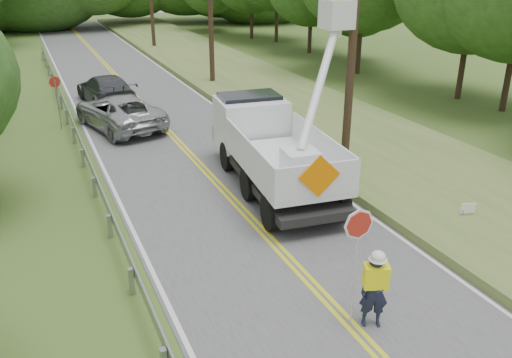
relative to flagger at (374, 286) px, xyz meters
name	(u,v)px	position (x,y,z in m)	size (l,w,h in m)	color
ground	(375,352)	(-0.42, -0.74, -1.01)	(140.00, 140.00, 0.00)	#425E26
road	(180,144)	(-0.42, 13.26, -1.00)	(7.20, 96.00, 0.03)	#4B4B4D
guardrail	(78,138)	(-4.44, 14.16, -0.46)	(0.18, 48.00, 0.77)	gray
utility_poles	(259,5)	(4.58, 16.27, 4.26)	(1.60, 43.30, 10.00)	black
tall_grass_verge	(325,122)	(6.68, 13.26, -0.86)	(7.00, 96.00, 0.30)	#4B6D2C
flagger	(374,286)	(0.00, 0.00, 0.00)	(1.10, 0.62, 2.78)	#191E33
bucket_truck	(269,134)	(1.55, 8.54, 0.63)	(4.74, 7.76, 7.26)	black
suv_silver	(119,111)	(-2.32, 16.65, -0.21)	(2.60, 5.64, 1.57)	#AAADB2
suv_darkgrey	(106,89)	(-2.15, 21.34, -0.21)	(2.17, 5.35, 1.55)	#3E4146
stop_sign_permanent	(57,95)	(-4.85, 17.65, 0.61)	(0.51, 0.16, 2.46)	gray
yard_sign	(468,209)	(5.42, 2.81, -0.54)	(0.45, 0.16, 0.66)	white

